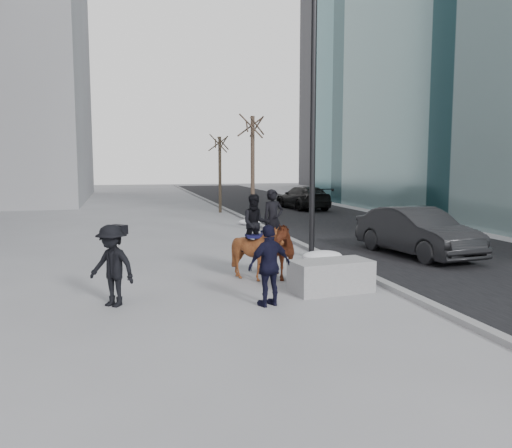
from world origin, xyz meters
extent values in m
plane|color=gray|center=(0.00, 0.00, 0.00)|extent=(120.00, 120.00, 0.00)
cube|color=black|center=(7.00, 10.00, 0.01)|extent=(8.00, 90.00, 0.01)
cube|color=gray|center=(3.00, 10.00, 0.06)|extent=(0.25, 90.00, 0.12)
cube|color=gray|center=(1.48, -0.25, 0.38)|extent=(1.99, 1.18, 0.75)
imported|color=black|center=(6.03, 3.68, 0.79)|extent=(2.34, 4.99, 1.58)
imported|color=black|center=(7.98, 20.90, 0.74)|extent=(2.59, 5.29, 1.48)
imported|color=#4B1B0F|center=(0.59, 1.53, 0.77)|extent=(1.15, 1.94, 1.53)
imported|color=black|center=(0.59, 1.68, 1.55)|extent=(0.65, 0.49, 1.60)
cube|color=#0F1237|center=(0.59, 1.68, 1.21)|extent=(0.58, 0.64, 0.06)
imported|color=#4E1F0F|center=(0.06, 1.35, 0.73)|extent=(1.28, 1.42, 1.46)
imported|color=black|center=(0.06, 1.50, 1.47)|extent=(0.79, 0.64, 1.53)
cube|color=#0E0E33|center=(0.06, 1.50, 1.15)|extent=(0.52, 0.60, 0.06)
imported|color=black|center=(-0.27, -1.10, 0.88)|extent=(1.11, 0.73, 1.75)
cylinder|color=#EB590D|center=(-0.32, -0.55, 1.15)|extent=(0.04, 0.18, 0.07)
imported|color=black|center=(-3.53, -0.31, 0.88)|extent=(1.29, 1.23, 1.75)
cube|color=black|center=(-3.38, -0.06, 1.62)|extent=(0.42, 0.40, 0.20)
cylinder|color=black|center=(2.60, 4.26, 4.50)|extent=(0.18, 0.18, 9.00)
ellipsoid|color=white|center=(2.70, 3.54, 0.16)|extent=(1.27, 0.81, 0.32)
ellipsoid|color=white|center=(2.70, 13.32, 0.15)|extent=(1.14, 0.73, 0.29)
camera|label=1|loc=(-3.27, -12.04, 3.10)|focal=38.00mm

